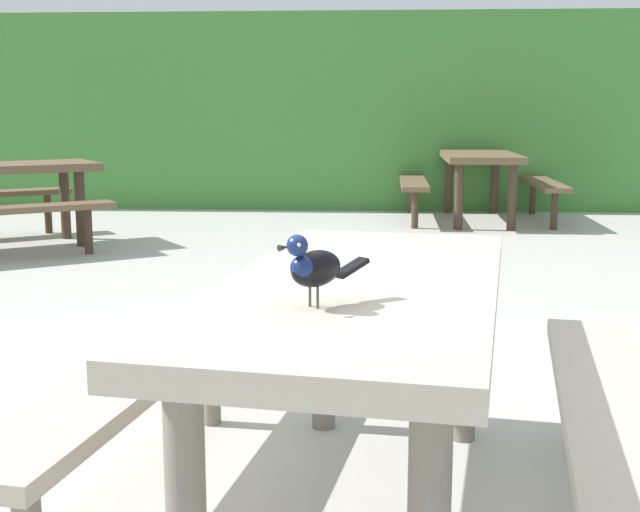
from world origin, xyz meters
The scene contains 5 objects.
ground_plane centered at (0.00, 0.00, 0.00)m, with size 60.00×60.00×0.00m, color #B7B5AD.
hedge_wall centered at (0.00, 8.45, 1.16)m, with size 28.00×1.63×2.33m, color #428438.
picnic_table_foreground centered at (0.21, -0.07, 0.56)m, with size 1.93×1.95×0.74m.
bird_grackle centered at (0.09, -0.44, 0.84)m, with size 0.22×0.22×0.18m.
picnic_table_mid_left centered at (1.37, 6.80, 0.56)m, with size 1.70×1.81×0.74m.
Camera 1 is at (0.24, -2.42, 1.22)m, focal length 47.27 mm.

